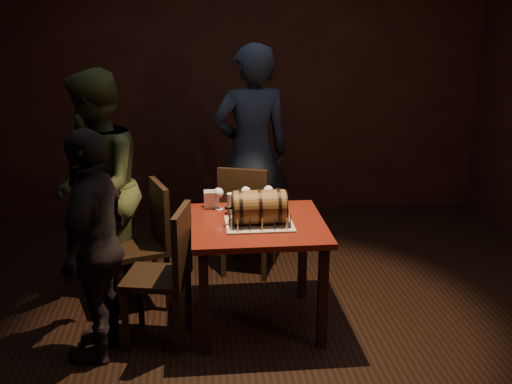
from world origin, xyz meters
The scene contains 16 objects.
room_shell centered at (0.00, 0.00, 1.40)m, with size 5.04×5.04×2.80m.
pub_table centered at (-0.09, 0.00, 0.64)m, with size 0.90×0.90×0.75m.
cake_board centered at (-0.09, -0.05, 0.76)m, with size 0.45×0.35×0.01m, color #A19682.
barrel_cake centered at (-0.09, -0.05, 0.88)m, with size 0.41×0.24×0.24m.
birthday_candles centered at (-0.09, -0.05, 0.80)m, with size 0.40×0.30×0.09m.
wine_glass_left centered at (-0.34, 0.30, 0.87)m, with size 0.07×0.07×0.16m.
wine_glass_mid centered at (-0.15, 0.31, 0.87)m, with size 0.07×0.07×0.16m.
wine_glass_right centered at (0.02, 0.32, 0.87)m, with size 0.07×0.07×0.16m.
pint_of_ale centered at (-0.25, 0.19, 0.82)m, with size 0.07×0.07×0.15m.
menu_card centered at (-0.39, 0.32, 0.81)m, with size 0.10×0.05×0.13m, color white, non-canonical shape.
chair_back centered at (-0.10, 0.82, 0.52)m, with size 0.51×0.51×0.93m.
chair_left_rear centered at (-0.86, 0.38, 0.52)m, with size 0.50×0.50×0.93m.
chair_left_front centered at (-0.70, -0.19, 0.52)m, with size 0.48×0.48×0.93m.
person_back centered at (-0.02, 1.24, 0.93)m, with size 0.68×0.44×1.86m, color #1B2637.
person_left_rear centered at (-1.23, 0.54, 0.87)m, with size 0.84×0.66×1.73m, color #384321.
person_left_front centered at (-1.13, -0.30, 0.74)m, with size 0.87×0.36×1.48m, color black.
Camera 1 is at (-0.51, -4.06, 2.22)m, focal length 45.00 mm.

